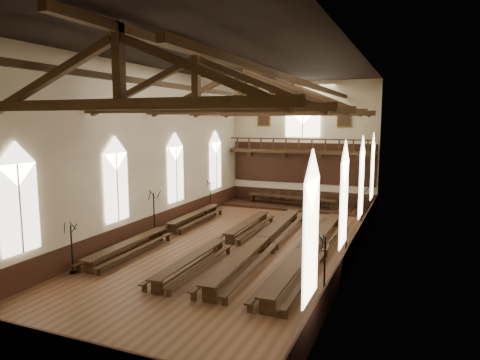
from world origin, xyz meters
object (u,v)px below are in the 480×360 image
object	(u,v)px
candelabrum_left_near	(72,258)
candelabrum_left_far	(210,203)
refectory_row_d	(311,247)
candelabrum_left_mid	(154,223)
dais	(291,206)
candelabrum_right_mid	(346,240)
candelabrum_right_near	(324,278)
refectory_row_c	(263,240)
candelabrum_right_far	(362,215)
refectory_row_a	(166,229)
refectory_row_b	(224,240)
high_table	(291,198)

from	to	relation	value
candelabrum_left_near	candelabrum_left_far	distance (m)	13.98
refectory_row_d	candelabrum_left_mid	size ratio (longest dim) A/B	5.18
dais	candelabrum_right_mid	size ratio (longest dim) A/B	4.11
candelabrum_left_near	candelabrum_right_near	xyz separation A→B (m)	(11.10, 1.75, 0.06)
refectory_row_c	candelabrum_left_mid	xyz separation A→B (m)	(-6.85, 0.05, 0.29)
refectory_row_d	candelabrum_right_near	size ratio (longest dim) A/B	5.68
candelabrum_right_mid	candelabrum_right_far	bearing A→B (deg)	90.00
refectory_row_a	candelabrum_right_far	world-z (taller)	candelabrum_right_far
refectory_row_b	dais	distance (m)	12.08
refectory_row_d	candelabrum_left_near	distance (m)	11.41
dais	candelabrum_left_near	distance (m)	18.84
high_table	candelabrum_left_near	distance (m)	18.83
candelabrum_right_near	refectory_row_a	bearing A→B (deg)	154.09
refectory_row_a	candelabrum_left_mid	xyz separation A→B (m)	(-0.59, -0.29, 0.35)
candelabrum_right_mid	refectory_row_b	bearing A→B (deg)	-169.34
high_table	candelabrum_right_mid	world-z (taller)	candelabrum_right_mid
candelabrum_left_far	candelabrum_right_near	bearing A→B (deg)	-47.79
refectory_row_b	refectory_row_c	size ratio (longest dim) A/B	0.94
candelabrum_left_far	candelabrum_right_mid	distance (m)	12.99
candelabrum_right_near	dais	bearing A→B (deg)	110.14
candelabrum_right_near	candelabrum_right_mid	bearing A→B (deg)	90.00
candelabrum_right_near	candelabrum_left_far	bearing A→B (deg)	132.21
candelabrum_right_mid	candelabrum_left_mid	bearing A→B (deg)	-176.51
high_table	candelabrum_right_near	size ratio (longest dim) A/B	2.85
refectory_row_b	candelabrum_left_mid	xyz separation A→B (m)	(-4.78, 0.51, 0.35)
refectory_row_a	candelabrum_left_near	bearing A→B (deg)	-94.88
refectory_row_b	candelabrum_left_far	xyz separation A→B (m)	(-4.78, 7.93, 0.24)
candelabrum_left_mid	candelabrum_left_near	bearing A→B (deg)	-90.00
refectory_row_d	candelabrum_left_mid	bearing A→B (deg)	178.45
refectory_row_d	candelabrum_right_near	distance (m)	4.84
high_table	dais	bearing A→B (deg)	-98.88
candelabrum_right_mid	dais	bearing A→B (deg)	118.90
dais	candelabrum_right_near	distance (m)	17.46
refectory_row_c	candelabrum_left_near	xyz separation A→B (m)	(-6.85, -6.51, 0.15)
candelabrum_right_far	refectory_row_c	bearing A→B (deg)	-121.13
dais	high_table	size ratio (longest dim) A/B	1.56
refectory_row_a	refectory_row_c	xyz separation A→B (m)	(6.26, -0.34, 0.06)
candelabrum_left_near	candelabrum_right_mid	world-z (taller)	candelabrum_right_mid
high_table	candelabrum_right_far	bearing A→B (deg)	-37.25
dais	candelabrum_left_near	bearing A→B (deg)	-105.70
candelabrum_left_far	candelabrum_right_mid	size ratio (longest dim) A/B	0.88
refectory_row_b	refectory_row_d	world-z (taller)	refectory_row_d
refectory_row_c	candelabrum_right_near	size ratio (longest dim) A/B	5.75
refectory_row_b	candelabrum_right_far	bearing A→B (deg)	49.87
candelabrum_left_near	candelabrum_right_mid	xyz separation A→B (m)	(11.10, 7.24, 0.12)
candelabrum_left_near	refectory_row_b	bearing A→B (deg)	51.73
refectory_row_a	refectory_row_b	xyz separation A→B (m)	(4.19, -0.80, -0.01)
refectory_row_b	refectory_row_d	xyz separation A→B (m)	(4.73, 0.26, 0.06)
refectory_row_d	candelabrum_right_near	world-z (taller)	candelabrum_right_near
refectory_row_c	candelabrum_right_near	bearing A→B (deg)	-48.23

